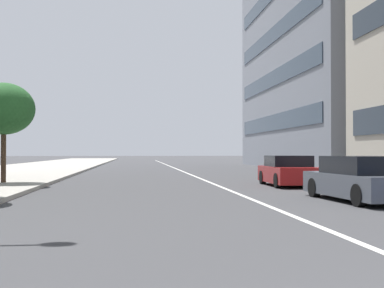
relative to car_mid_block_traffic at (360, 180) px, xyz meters
name	(u,v)px	position (x,y,z in m)	size (l,w,h in m)	color
lane_centre_stripe	(185,172)	(22.58, 3.09, -0.64)	(110.00, 0.16, 0.01)	silver
car_mid_block_traffic	(360,180)	(0.00, 0.00, 0.00)	(4.76, 1.98, 1.35)	#4C515B
car_far_down_avenue	(289,172)	(7.08, 0.06, -0.02)	(4.18, 1.96, 1.32)	maroon
street_tree_by_lamp_post	(4,109)	(8.42, 12.40, 2.71)	(2.67, 2.67, 4.35)	#473323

